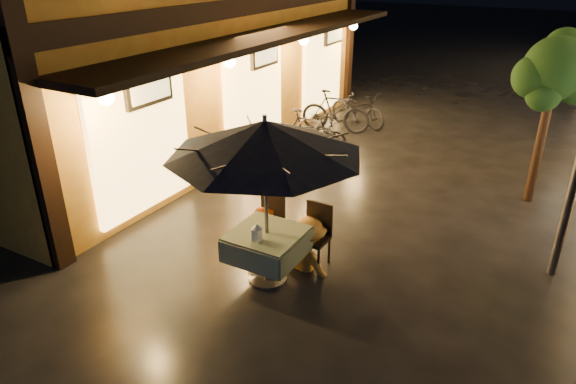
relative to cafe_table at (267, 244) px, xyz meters
The scene contains 14 objects.
ground 0.84m from the cafe_table, 17.13° to the left, with size 90.00×90.00×0.00m, color black.
street_tree 5.85m from the cafe_table, 57.50° to the left, with size 1.43×1.20×3.15m.
cafe_table is the anchor object (origin of this frame).
patio_umbrella 1.56m from the cafe_table, 45.00° to the left, with size 2.61×2.61×2.46m.
cafe_chair_left 0.84m from the cafe_table, 118.51° to the left, with size 0.42×0.42×0.97m.
cafe_chair_right 0.84m from the cafe_table, 61.49° to the left, with size 0.42×0.42×0.97m.
table_lantern 0.42m from the cafe_table, 90.00° to the right, with size 0.16×0.16×0.25m.
person_orange 0.77m from the cafe_table, 128.12° to the left, with size 0.74×0.58×1.53m, color #F16300.
person_yellow 0.70m from the cafe_table, 60.90° to the left, with size 1.01×0.58×1.57m, color gold.
bicycle_0 4.22m from the cafe_table, 121.18° to the left, with size 0.65×1.88×0.99m, color black.
bicycle_1 5.10m from the cafe_table, 110.85° to the left, with size 0.50×1.78×1.07m, color black.
bicycle_2 5.46m from the cafe_table, 109.64° to the left, with size 0.54×1.54×0.81m, color black.
bicycle_3 6.98m from the cafe_table, 106.56° to the left, with size 0.51×1.82×1.09m, color black.
bicycle_4 7.65m from the cafe_table, 102.64° to the left, with size 0.62×1.78×0.94m, color black.
Camera 1 is at (2.72, -5.44, 4.28)m, focal length 32.00 mm.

